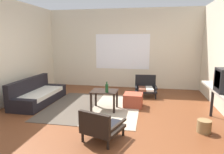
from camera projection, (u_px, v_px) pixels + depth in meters
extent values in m
plane|color=brown|center=(103.00, 119.00, 4.34)|extent=(7.80, 7.80, 0.00)
cube|color=beige|center=(123.00, 49.00, 7.05)|extent=(5.60, 0.12, 2.70)
cube|color=white|center=(122.00, 52.00, 7.01)|extent=(1.87, 0.01, 1.20)
cube|color=#4C4238|center=(72.00, 106.00, 5.17)|extent=(1.13, 2.33, 0.01)
cube|color=gray|center=(116.00, 108.00, 4.97)|extent=(1.13, 2.33, 0.01)
cube|color=black|center=(40.00, 99.00, 5.42)|extent=(0.74, 1.78, 0.20)
cube|color=beige|center=(40.00, 93.00, 5.39)|extent=(0.63, 1.60, 0.10)
cube|color=black|center=(29.00, 88.00, 5.43)|extent=(0.16, 1.78, 0.55)
cube|color=black|center=(54.00, 90.00, 6.18)|extent=(0.72, 0.19, 0.33)
cube|color=black|center=(21.00, 106.00, 4.64)|extent=(0.72, 0.19, 0.33)
cube|color=black|center=(104.00, 91.00, 4.82)|extent=(0.62, 0.50, 0.02)
cube|color=black|center=(96.00, 97.00, 5.12)|extent=(0.04, 0.04, 0.45)
cube|color=black|center=(117.00, 99.00, 5.02)|extent=(0.04, 0.04, 0.45)
cube|color=black|center=(91.00, 102.00, 4.71)|extent=(0.04, 0.04, 0.45)
cube|color=black|center=(114.00, 104.00, 4.61)|extent=(0.04, 0.04, 0.45)
cylinder|color=black|center=(156.00, 96.00, 5.77)|extent=(0.04, 0.04, 0.16)
cylinder|color=black|center=(137.00, 96.00, 5.82)|extent=(0.04, 0.04, 0.16)
cylinder|color=black|center=(154.00, 92.00, 6.26)|extent=(0.04, 0.04, 0.16)
cylinder|color=black|center=(136.00, 91.00, 6.31)|extent=(0.04, 0.04, 0.16)
cube|color=black|center=(146.00, 90.00, 6.02)|extent=(0.67, 0.63, 0.05)
cube|color=silver|center=(149.00, 89.00, 5.98)|extent=(0.25, 0.54, 0.06)
cube|color=brown|center=(142.00, 89.00, 6.00)|extent=(0.25, 0.54, 0.06)
cube|color=black|center=(145.00, 81.00, 6.23)|extent=(0.62, 0.12, 0.40)
cube|color=black|center=(156.00, 87.00, 5.97)|extent=(0.09, 0.58, 0.04)
cube|color=black|center=(136.00, 86.00, 6.03)|extent=(0.09, 0.58, 0.04)
cylinder|color=black|center=(100.00, 126.00, 3.81)|extent=(0.04, 0.04, 0.16)
cylinder|color=black|center=(123.00, 131.00, 3.57)|extent=(0.04, 0.04, 0.16)
cylinder|color=black|center=(83.00, 137.00, 3.36)|extent=(0.04, 0.04, 0.16)
cylinder|color=black|center=(108.00, 145.00, 3.12)|extent=(0.04, 0.04, 0.16)
cube|color=black|center=(103.00, 128.00, 3.45)|extent=(0.74, 0.76, 0.05)
cube|color=beige|center=(99.00, 124.00, 3.50)|extent=(0.36, 0.58, 0.06)
cube|color=black|center=(109.00, 126.00, 3.40)|extent=(0.36, 0.58, 0.06)
cube|color=black|center=(94.00, 123.00, 3.17)|extent=(0.56, 0.25, 0.34)
cube|color=black|center=(91.00, 119.00, 3.55)|extent=(0.24, 0.59, 0.04)
cube|color=black|center=(117.00, 125.00, 3.30)|extent=(0.24, 0.59, 0.04)
cube|color=#993D28|center=(133.00, 100.00, 5.11)|extent=(0.47, 0.47, 0.33)
cylinder|color=black|center=(212.00, 100.00, 4.42)|extent=(0.06, 0.06, 0.74)
cube|color=black|center=(217.00, 79.00, 3.43)|extent=(0.01, 0.29, 0.29)
cylinder|color=#935B38|center=(219.00, 79.00, 4.03)|extent=(0.20, 0.20, 0.21)
cylinder|color=#935B38|center=(220.00, 72.00, 4.00)|extent=(0.08, 0.08, 0.09)
cylinder|color=#194723|center=(107.00, 88.00, 4.65)|extent=(0.07, 0.07, 0.19)
cylinder|color=#194723|center=(107.00, 83.00, 4.62)|extent=(0.03, 0.03, 0.06)
cylinder|color=olive|center=(204.00, 126.00, 3.68)|extent=(0.25, 0.25, 0.23)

